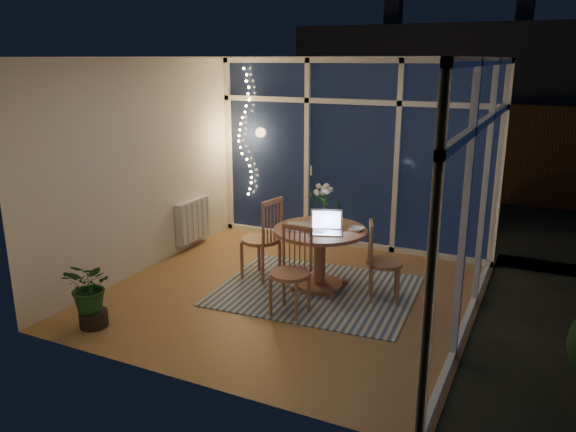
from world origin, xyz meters
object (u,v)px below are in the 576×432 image
Objects in this scene: chair_right at (385,261)px; flower_vase at (324,215)px; chair_left at (261,238)px; dining_table at (320,259)px; chair_front at (290,272)px; laptop at (326,222)px; potted_plant at (91,291)px.

flower_vase is (-0.80, 0.19, 0.38)m from chair_right.
flower_vase is at bearing 118.42° from chair_left.
chair_front reaches higher than dining_table.
flower_vase is at bearing 95.70° from laptop.
chair_right is at bearing 46.46° from chair_front.
flower_vase reaches higher than dining_table.
dining_table is 5.07× the size of flower_vase.
chair_right is (0.76, 0.02, 0.09)m from dining_table.
dining_table is 0.77m from chair_front.
laptop is (0.12, -0.13, 0.49)m from dining_table.
laptop is at bearing -65.07° from flower_vase.
chair_right is at bearing 38.08° from potted_plant.
laptop reaches higher than chair_front.
chair_left is 1.15× the size of chair_right.
laptop is (0.88, -0.11, 0.34)m from chair_left.
chair_right reaches higher than potted_plant.
potted_plant is at bearing -131.47° from dining_table.
flower_vase is at bearing 92.51° from chair_front.
dining_table is 0.78m from chair_left.
laptop is 2.54m from potted_plant.
chair_front is 2.63× the size of laptop.
dining_table is at bearing 48.53° from potted_plant.
chair_front reaches higher than potted_plant.
chair_left is 1.10× the size of chair_front.
dining_table is 1.03× the size of chair_left.
chair_right is 3.08m from potted_plant.
laptop is 1.70× the size of flower_vase.
laptop reaches higher than chair_right.
chair_right is at bearing -13.39° from flower_vase.
chair_left is 2.90× the size of laptop.
potted_plant is at bearing 108.34° from chair_right.
laptop is at bearing -47.39° from dining_table.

